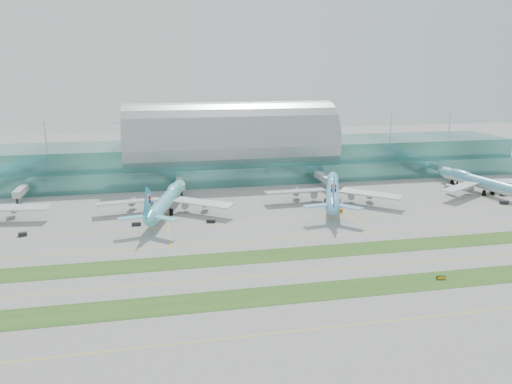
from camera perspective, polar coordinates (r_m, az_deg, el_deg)
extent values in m
plane|color=gray|center=(171.43, 3.73, -7.36)|extent=(700.00, 700.00, 0.00)
cube|color=#3D7A75|center=(291.66, -2.97, 3.74)|extent=(340.00, 42.00, 20.00)
cube|color=#3D7A75|center=(269.41, -2.18, 1.78)|extent=(340.00, 8.00, 10.00)
ellipsoid|color=#9EA5A8|center=(290.01, -3.00, 5.68)|extent=(340.00, 46.20, 16.17)
cylinder|color=white|center=(288.93, -3.02, 7.25)|extent=(0.80, 0.80, 16.00)
cube|color=#B2B7B7|center=(262.84, -25.19, 0.22)|extent=(3.50, 22.00, 3.00)
cylinder|color=black|center=(254.22, -25.61, -1.08)|extent=(1.00, 1.00, 4.00)
cube|color=#B2B7B7|center=(255.42, -8.65, 1.05)|extent=(3.50, 22.00, 3.00)
cylinder|color=black|center=(246.54, -8.49, -0.26)|extent=(1.00, 1.00, 4.00)
cube|color=#B2B7B7|center=(269.52, 7.48, 1.79)|extent=(3.50, 22.00, 3.00)
cylinder|color=black|center=(261.12, 8.16, 0.57)|extent=(1.00, 1.00, 4.00)
cube|color=#B2B7B7|center=(302.15, 21.07, 2.30)|extent=(3.50, 22.00, 3.00)
cylinder|color=black|center=(294.68, 22.04, 1.23)|extent=(1.00, 1.00, 4.00)
cube|color=#2D591E|center=(146.85, 6.66, -11.25)|extent=(420.00, 12.00, 0.08)
cube|color=#2D591E|center=(173.21, 3.56, -7.11)|extent=(420.00, 12.00, 0.08)
cube|color=yellow|center=(130.18, 9.48, -14.91)|extent=(420.00, 0.35, 0.01)
cube|color=yellow|center=(159.00, 5.07, -9.16)|extent=(420.00, 0.35, 0.01)
cube|color=yellow|center=(187.73, 2.28, -5.38)|extent=(420.00, 0.35, 0.01)
cube|color=yellow|center=(208.03, 0.83, -3.40)|extent=(420.00, 0.35, 0.01)
cube|color=silver|center=(230.96, -26.00, -1.63)|extent=(30.28, 11.60, 1.20)
cylinder|color=#989AA0|center=(236.78, -27.01, -1.90)|extent=(4.53, 6.05, 3.35)
cylinder|color=#68D5E5|center=(222.67, -10.20, -0.94)|extent=(19.74, 56.52, 5.69)
ellipsoid|color=#68D5E5|center=(237.33, -9.37, 0.43)|extent=(9.56, 18.10, 4.05)
cone|color=#68D5E5|center=(251.69, -8.66, 0.88)|extent=(6.66, 5.87, 5.69)
cone|color=#68D5E5|center=(192.47, -12.33, -3.12)|extent=(7.30, 9.35, 5.41)
cube|color=silver|center=(225.35, -14.40, -1.08)|extent=(28.20, 10.45, 1.12)
cylinder|color=gray|center=(229.25, -13.02, -1.24)|extent=(4.28, 5.67, 3.12)
cube|color=silver|center=(217.90, -6.07, -1.23)|extent=(26.25, 21.93, 1.12)
cylinder|color=gray|center=(223.78, -6.91, -1.35)|extent=(4.28, 5.67, 3.12)
cube|color=#2C94C4|center=(192.56, -12.28, -1.31)|extent=(3.55, 11.82, 13.23)
cylinder|color=white|center=(193.06, -12.23, -0.84)|extent=(1.90, 4.47, 4.41)
cylinder|color=black|center=(244.13, -9.04, -0.57)|extent=(1.65, 1.65, 2.75)
cylinder|color=black|center=(221.00, -11.06, -2.23)|extent=(1.65, 1.65, 2.75)
cylinder|color=black|center=(219.75, -9.67, -2.26)|extent=(1.65, 1.65, 2.75)
cylinder|color=#6FBDF6|center=(237.49, 8.75, 0.14)|extent=(26.05, 58.19, 5.98)
ellipsoid|color=#6FBDF6|center=(253.39, 8.76, 1.41)|extent=(11.55, 19.01, 4.26)
cone|color=#6FBDF6|center=(268.84, 8.74, 1.79)|extent=(7.26, 6.57, 5.98)
cone|color=#6FBDF6|center=(204.59, 8.78, -1.82)|extent=(8.30, 10.09, 5.68)
cube|color=silver|center=(236.16, 4.54, 0.09)|extent=(29.15, 8.26, 1.18)
cylinder|color=gray|center=(241.47, 5.65, -0.11)|extent=(4.89, 6.10, 3.28)
cube|color=silver|center=(236.53, 12.95, -0.21)|extent=(26.34, 24.74, 1.18)
cylinder|color=gray|center=(241.74, 11.82, -0.34)|extent=(4.89, 6.10, 3.28)
cube|color=#30AAD8|center=(204.88, 8.85, -0.04)|extent=(4.88, 12.10, 13.89)
cylinder|color=white|center=(205.47, 8.86, 0.42)|extent=(2.40, 4.64, 4.63)
cylinder|color=black|center=(260.59, 8.71, 0.40)|extent=(1.73, 1.73, 2.89)
cylinder|color=black|center=(234.85, 8.01, -1.11)|extent=(1.73, 1.73, 2.89)
cylinder|color=black|center=(234.92, 9.42, -1.16)|extent=(1.73, 1.73, 2.89)
cylinder|color=#5CADCA|center=(277.22, 24.57, 0.97)|extent=(14.89, 57.14, 5.70)
ellipsoid|color=#5CADCA|center=(287.97, 22.37, 1.97)|extent=(8.16, 17.97, 4.06)
cone|color=#5CADCA|center=(298.89, 20.43, 2.25)|extent=(6.37, 5.46, 5.70)
cube|color=silver|center=(264.60, 22.31, 0.54)|extent=(27.14, 20.26, 1.12)
cylinder|color=gray|center=(271.31, 22.20, 0.45)|extent=(3.91, 5.49, 3.12)
cube|color=silver|center=(288.00, 27.14, 1.07)|extent=(28.41, 12.78, 1.12)
cylinder|color=gray|center=(288.63, 25.82, 0.85)|extent=(3.91, 5.49, 3.12)
cylinder|color=black|center=(293.20, 21.51, 1.09)|extent=(1.65, 1.65, 2.76)
cylinder|color=black|center=(273.71, 24.61, -0.10)|extent=(1.65, 1.65, 2.76)
cylinder|color=black|center=(277.62, 25.41, 0.00)|extent=(1.65, 1.65, 2.76)
cube|color=black|center=(210.38, -25.13, -4.39)|extent=(3.46, 2.54, 1.42)
cube|color=black|center=(208.52, -13.51, -3.57)|extent=(3.72, 1.82, 1.35)
cube|color=black|center=(207.42, -5.17, -3.31)|extent=(3.96, 2.54, 1.40)
cube|color=#CA770B|center=(224.47, 9.46, -2.06)|extent=(3.61, 2.41, 1.55)
cube|color=black|center=(232.26, 9.40, -1.53)|extent=(3.92, 2.22, 1.37)
cube|color=black|center=(261.23, 26.48, -1.07)|extent=(4.05, 2.70, 1.60)
cube|color=black|center=(277.96, 26.43, -0.21)|extent=(4.30, 2.81, 1.64)
cube|color=black|center=(163.46, 20.38, -9.15)|extent=(2.80, 0.61, 1.18)
cube|color=#FFA616|center=(163.30, 20.40, -9.18)|extent=(2.35, 0.34, 0.86)
cylinder|color=black|center=(163.19, 20.05, -9.28)|extent=(0.13, 0.13, 0.54)
cylinder|color=black|center=(163.98, 20.68, -9.22)|extent=(0.13, 0.13, 0.54)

